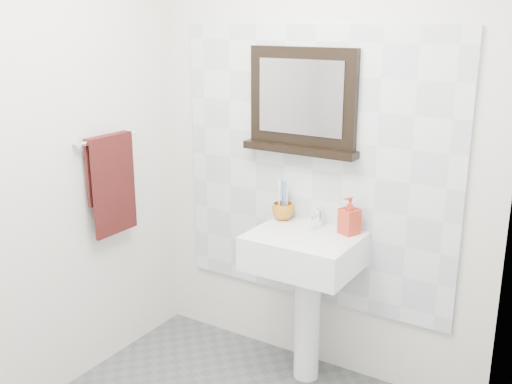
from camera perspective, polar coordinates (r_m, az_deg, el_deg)
back_wall at (r=3.22m, az=5.62°, el=3.97°), size 2.00×0.01×2.50m
left_wall at (r=3.02m, az=-21.68°, el=2.08°), size 0.01×2.20×2.50m
right_wall at (r=1.89m, az=17.91°, el=-5.67°), size 0.01×2.20×2.50m
splashback at (r=3.23m, az=5.48°, el=2.19°), size 1.60×0.02×1.50m
pedestal_sink at (r=3.17m, az=4.66°, el=-7.12°), size 0.55×0.44×0.96m
toothbrush_cup at (r=3.30m, az=2.57°, el=-1.85°), size 0.15×0.15×0.09m
toothbrushes at (r=3.28m, az=2.64°, el=-0.56°), size 0.05×0.04×0.21m
soap_dispenser at (r=3.10m, az=8.90°, el=-2.21°), size 0.12×0.12×0.20m
framed_mirror at (r=3.17m, az=4.45°, el=8.41°), size 0.65×0.11×0.55m
towel_bar at (r=3.30m, az=-13.94°, el=4.96°), size 0.07×0.40×0.03m
hand_towel at (r=3.35m, az=-13.61°, el=1.42°), size 0.06×0.30×0.55m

